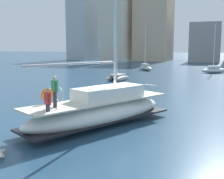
{
  "coord_description": "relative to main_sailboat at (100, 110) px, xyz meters",
  "views": [
    {
      "loc": [
        6.29,
        -16.1,
        4.48
      ],
      "look_at": [
        -0.05,
        0.55,
        1.8
      ],
      "focal_mm": 45.95,
      "sensor_mm": 36.0,
      "label": 1
    }
  ],
  "objects": [
    {
      "name": "seagull",
      "position": [
        -2.08,
        -5.75,
        -0.73
      ],
      "size": [
        1.08,
        0.86,
        0.18
      ],
      "color": "silver",
      "rests_on": "ground"
    },
    {
      "name": "waterfront_buildings",
      "position": [
        -2.95,
        77.72,
        9.83
      ],
      "size": [
        86.56,
        18.84,
        24.87
      ],
      "color": "#B2B7BC",
      "rests_on": "ground"
    },
    {
      "name": "main_sailboat",
      "position": [
        0.0,
        0.0,
        0.0
      ],
      "size": [
        6.46,
        9.65,
        12.81
      ],
      "color": "white",
      "rests_on": "ground"
    },
    {
      "name": "moored_sloop_near",
      "position": [
        -7.11,
        38.4,
        -0.33
      ],
      "size": [
        4.01,
        4.85,
        8.56
      ],
      "color": "#B7B2A8",
      "rests_on": "ground"
    },
    {
      "name": "ground_plane",
      "position": [
        0.02,
        1.39,
        -0.91
      ],
      "size": [
        400.0,
        400.0,
        0.0
      ],
      "primitive_type": "plane",
      "color": "navy"
    },
    {
      "name": "moored_sloop_far",
      "position": [
        5.36,
        36.96,
        -0.34
      ],
      "size": [
        5.04,
        3.45,
        8.23
      ],
      "color": "silver",
      "rests_on": "ground"
    },
    {
      "name": "moored_catamaran",
      "position": [
        -6.47,
        21.04,
        -0.41
      ],
      "size": [
        2.24,
        4.0,
        6.52
      ],
      "color": "#B7B2A8",
      "rests_on": "ground"
    }
  ]
}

